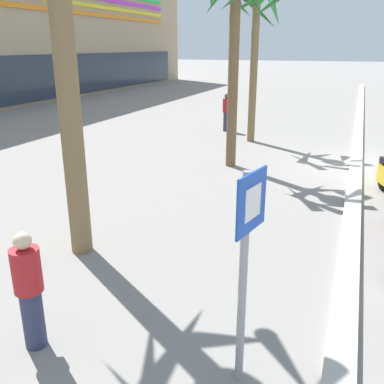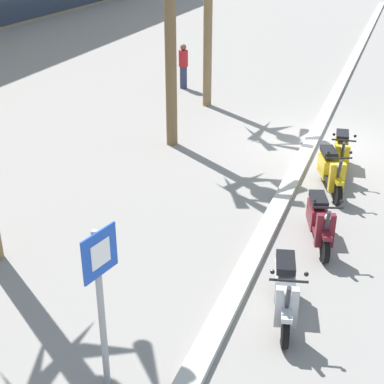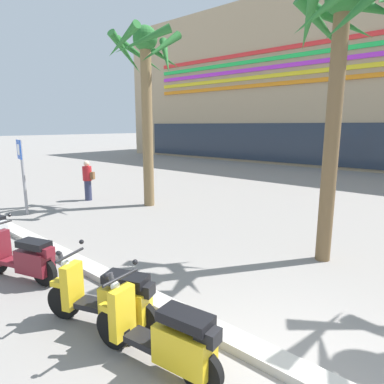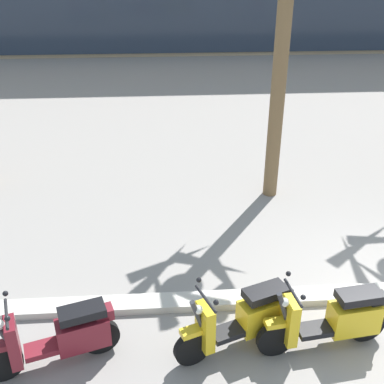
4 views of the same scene
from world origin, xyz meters
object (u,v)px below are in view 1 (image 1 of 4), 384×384
Objects in this scene: crossing_sign at (246,257)px; pedestrian_window_shopping at (226,111)px; palm_tree_far_corner at (255,24)px; palm_tree_mid_walkway at (235,18)px; pedestrian_strolling_near_curb at (29,288)px.

pedestrian_window_shopping is at bearing 17.34° from crossing_sign.
palm_tree_mid_walkway is at bearing -175.53° from palm_tree_far_corner.
pedestrian_strolling_near_curb is at bearing -178.22° from palm_tree_far_corner.
pedestrian_strolling_near_curb is at bearing -179.33° from palm_tree_mid_walkway.
palm_tree_mid_walkway is at bearing 16.85° from crossing_sign.
pedestrian_window_shopping is at bearing 7.40° from pedestrian_strolling_near_curb.
crossing_sign is 1.57× the size of pedestrian_strolling_near_curb.
pedestrian_strolling_near_curb is at bearing -172.60° from pedestrian_window_shopping.
palm_tree_far_corner is at bearing 4.47° from palm_tree_mid_walkway.
crossing_sign is 9.43m from palm_tree_mid_walkway.
palm_tree_far_corner is (3.69, 0.29, 0.01)m from palm_tree_mid_walkway.
pedestrian_window_shopping is (1.69, 1.47, -3.42)m from palm_tree_far_corner.
palm_tree_far_corner reaches higher than pedestrian_window_shopping.
pedestrian_window_shopping reaches higher than pedestrian_strolling_near_curb.
pedestrian_window_shopping is (14.01, 4.37, -0.66)m from crossing_sign.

